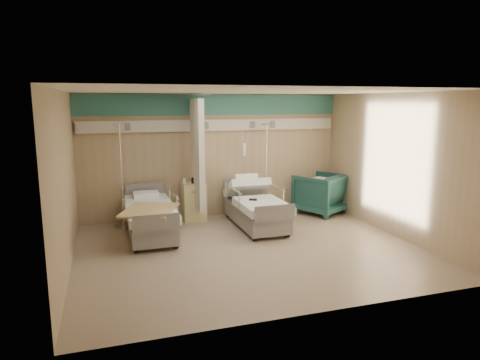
% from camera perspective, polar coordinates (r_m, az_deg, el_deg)
% --- Properties ---
extents(ground, '(6.00, 5.00, 0.00)m').
position_cam_1_polar(ground, '(7.82, 1.14, -9.21)').
color(ground, gray).
rests_on(ground, ground).
extents(room_walls, '(6.04, 5.04, 2.82)m').
position_cam_1_polar(room_walls, '(7.63, 0.36, 4.68)').
color(room_walls, tan).
rests_on(room_walls, ground).
extents(bed_right, '(1.00, 2.16, 0.63)m').
position_cam_1_polar(bed_right, '(9.09, 2.11, -4.32)').
color(bed_right, white).
rests_on(bed_right, ground).
extents(bed_left, '(1.00, 2.16, 0.63)m').
position_cam_1_polar(bed_left, '(8.62, -11.85, -5.35)').
color(bed_left, white).
rests_on(bed_left, ground).
extents(bedside_cabinet, '(0.50, 0.48, 0.85)m').
position_cam_1_polar(bedside_cabinet, '(9.61, -6.19, -2.88)').
color(bedside_cabinet, '#EEE295').
rests_on(bedside_cabinet, ground).
extents(visitor_armchair, '(1.40, 1.41, 0.95)m').
position_cam_1_polar(visitor_armchair, '(10.32, 10.71, -1.78)').
color(visitor_armchair, '#1B4542').
rests_on(visitor_armchair, ground).
extents(waffle_blanket, '(0.72, 0.70, 0.06)m').
position_cam_1_polar(waffle_blanket, '(10.19, 10.77, 0.97)').
color(waffle_blanket, white).
rests_on(waffle_blanket, visitor_armchair).
extents(iv_stand_right, '(0.38, 0.38, 2.13)m').
position_cam_1_polar(iv_stand_right, '(10.10, 3.47, -2.13)').
color(iv_stand_right, silver).
rests_on(iv_stand_right, ground).
extents(iv_stand_left, '(0.39, 0.39, 2.19)m').
position_cam_1_polar(iv_stand_left, '(9.29, -15.31, -3.51)').
color(iv_stand_left, silver).
rests_on(iv_stand_left, ground).
extents(call_remote, '(0.17, 0.13, 0.04)m').
position_cam_1_polar(call_remote, '(8.77, 1.74, -2.62)').
color(call_remote, black).
rests_on(call_remote, bed_right).
extents(tan_blanket, '(1.23, 1.35, 0.04)m').
position_cam_1_polar(tan_blanket, '(8.09, -11.95, -3.96)').
color(tan_blanket, tan).
rests_on(tan_blanket, bed_left).
extents(toiletry_bag, '(0.28, 0.23, 0.13)m').
position_cam_1_polar(toiletry_bag, '(9.48, -5.71, -0.03)').
color(toiletry_bag, black).
rests_on(toiletry_bag, bedside_cabinet).
extents(white_cup, '(0.10, 0.10, 0.12)m').
position_cam_1_polar(white_cup, '(9.50, -7.43, -0.09)').
color(white_cup, white).
rests_on(white_cup, bedside_cabinet).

